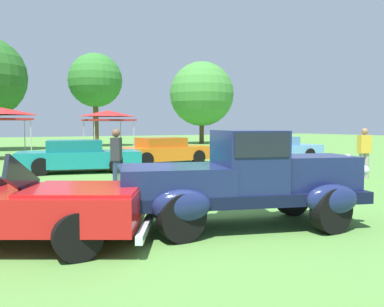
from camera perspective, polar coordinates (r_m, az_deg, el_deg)
The scene contains 12 objects.
ground_plane at distance 7.65m, azimuth 2.67°, elevation -9.62°, with size 120.00×120.00×0.00m, color #568C3D.
feature_pickup_truck at distance 7.34m, azimuth 7.02°, elevation -3.36°, with size 4.46×2.72×1.70m.
neighbor_convertible at distance 6.80m, azimuth -23.11°, elevation -6.67°, with size 4.44×3.47×1.40m.
show_car_teal at distance 16.31m, azimuth -15.26°, elevation -0.41°, with size 4.76×2.67×1.22m.
show_car_orange at distance 19.09m, azimuth -3.84°, elevation 0.33°, with size 4.63×2.05×1.22m.
show_car_skyblue at distance 21.24m, azimuth 11.76°, elevation 0.62°, with size 4.40×2.16×1.22m.
spectator_between_cars at distance 11.15m, azimuth -10.32°, elevation -0.66°, with size 0.41×0.47×1.69m.
spectator_by_row at distance 14.99m, azimuth 22.50°, elevation 0.26°, with size 0.45×0.34×1.69m.
canopy_tent_left_field at distance 24.05m, azimuth -24.63°, elevation 5.06°, with size 2.80×2.80×2.71m.
canopy_tent_center_field at distance 26.68m, azimuth -11.39°, elevation 5.19°, with size 2.73×2.73×2.71m.
treeline_center at distance 35.79m, azimuth -13.11°, elevation 9.71°, with size 4.44×4.44×7.71m.
treeline_mid_right at distance 40.18m, azimuth 1.34°, elevation 8.15°, with size 6.13×6.13×7.83m.
Camera 1 is at (-3.89, -6.34, 1.79)m, focal length 38.95 mm.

